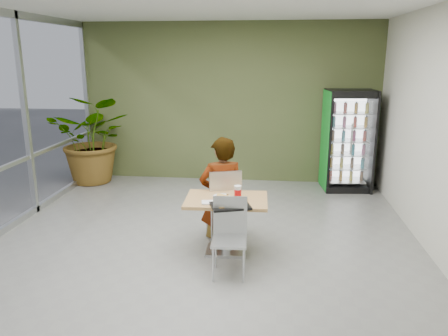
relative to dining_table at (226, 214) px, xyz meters
The scene contains 12 objects.
ground 0.64m from the dining_table, behind, with size 7.00×7.00×0.00m, color slate.
room_envelope 1.12m from the dining_table, behind, with size 6.00×7.00×3.20m, color silver, non-canonical shape.
dining_table is the anchor object (origin of this frame).
chair_far 0.46m from the dining_table, 100.51° to the left, with size 0.57×0.58×1.02m.
chair_near 0.54m from the dining_table, 79.60° to the right, with size 0.43×0.43×0.92m.
seated_woman 0.52m from the dining_table, 103.22° to the left, with size 0.65×0.42×1.77m, color black.
pizza_plate 0.25m from the dining_table, 140.08° to the left, with size 0.32×0.27×0.03m.
soda_cup 0.33m from the dining_table, 12.83° to the left, with size 0.09×0.09×0.17m.
napkin_stack 0.37m from the dining_table, 135.05° to the right, with size 0.15×0.15×0.02m, color silver.
cafeteria_tray 0.40m from the dining_table, 75.44° to the right, with size 0.47×0.34×0.03m, color black.
beverage_fridge 3.70m from the dining_table, 57.07° to the left, with size 0.95×0.76×1.93m.
potted_plant 4.30m from the dining_table, 135.15° to the left, with size 1.61×1.39×1.79m, color #2B6327.
Camera 1 is at (0.92, -5.33, 2.55)m, focal length 35.00 mm.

